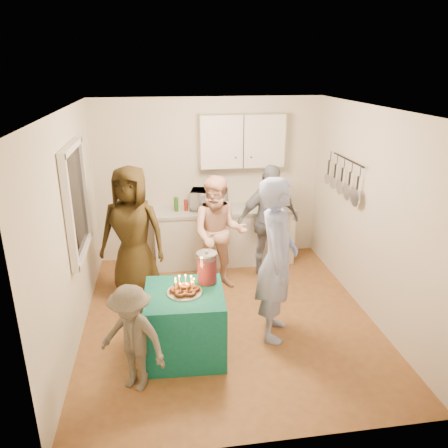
{
  "coord_description": "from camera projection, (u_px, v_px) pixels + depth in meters",
  "views": [
    {
      "loc": [
        -0.77,
        -4.79,
        3.06
      ],
      "look_at": [
        0.0,
        0.35,
        1.15
      ],
      "focal_mm": 35.0,
      "sensor_mm": 36.0,
      "label": 1
    }
  ],
  "objects": [
    {
      "name": "woman_back_center",
      "position": [
        219.0,
        234.0,
        6.11
      ],
      "size": [
        0.89,
        0.75,
        1.65
      ],
      "primitive_type": "imported",
      "rotation": [
        0.0,
        0.0,
        -0.16
      ],
      "color": "#E18B75",
      "rests_on": "floor"
    },
    {
      "name": "ceiling",
      "position": [
        229.0,
        109.0,
        4.71
      ],
      "size": [
        4.0,
        4.0,
        0.0
      ],
      "primitive_type": "plane",
      "color": "white",
      "rests_on": "floor"
    },
    {
      "name": "party_table",
      "position": [
        185.0,
        323.0,
        4.8
      ],
      "size": [
        0.89,
        0.89,
        0.76
      ],
      "primitive_type": "cube",
      "rotation": [
        0.0,
        0.0,
        -0.05
      ],
      "color": "#0E6051",
      "rests_on": "floor"
    },
    {
      "name": "woman_back_left",
      "position": [
        133.0,
        233.0,
        5.89
      ],
      "size": [
        1.03,
        0.81,
        1.84
      ],
      "primitive_type": "imported",
      "rotation": [
        0.0,
        0.0,
        -0.28
      ],
      "color": "brown",
      "rests_on": "floor"
    },
    {
      "name": "man_birthday",
      "position": [
        277.0,
        260.0,
        4.95
      ],
      "size": [
        0.66,
        0.81,
        1.94
      ],
      "primitive_type": "imported",
      "rotation": [
        0.0,
        0.0,
        1.26
      ],
      "color": "#9EADE5",
      "rests_on": "floor"
    },
    {
      "name": "child_near_left",
      "position": [
        132.0,
        339.0,
        4.22
      ],
      "size": [
        0.84,
        0.75,
        1.13
      ],
      "primitive_type": "imported",
      "rotation": [
        0.0,
        0.0,
        -0.57
      ],
      "color": "#514B40",
      "rests_on": "floor"
    },
    {
      "name": "microwave",
      "position": [
        209.0,
        200.0,
        6.82
      ],
      "size": [
        0.63,
        0.5,
        0.31
      ],
      "primitive_type": "imported",
      "rotation": [
        0.0,
        0.0,
        -0.22
      ],
      "color": "white",
      "rests_on": "countertop"
    },
    {
      "name": "woman_back_right",
      "position": [
        268.0,
        221.0,
        6.5
      ],
      "size": [
        1.07,
        0.64,
        1.71
      ],
      "primitive_type": "imported",
      "rotation": [
        0.0,
        0.0,
        0.23
      ],
      "color": "black",
      "rests_on": "floor"
    },
    {
      "name": "counter",
      "position": [
        224.0,
        237.0,
        7.07
      ],
      "size": [
        2.2,
        0.58,
        0.86
      ],
      "primitive_type": "cube",
      "color": "white",
      "rests_on": "floor"
    },
    {
      "name": "pot_rack",
      "position": [
        345.0,
        178.0,
        5.95
      ],
      "size": [
        0.12,
        1.0,
        0.6
      ],
      "primitive_type": "cube",
      "color": "black",
      "rests_on": "right_wall"
    },
    {
      "name": "countertop",
      "position": [
        224.0,
        210.0,
        6.91
      ],
      "size": [
        2.24,
        0.62,
        0.05
      ],
      "primitive_type": "cube",
      "color": "beige",
      "rests_on": "counter"
    },
    {
      "name": "punch_jar",
      "position": [
        207.0,
        268.0,
        4.83
      ],
      "size": [
        0.22,
        0.22,
        0.34
      ],
      "primitive_type": "cylinder",
      "color": "red",
      "rests_on": "party_table"
    },
    {
      "name": "donut_cake",
      "position": [
        185.0,
        285.0,
        4.63
      ],
      "size": [
        0.38,
        0.38,
        0.18
      ],
      "primitive_type": null,
      "color": "#381C0C",
      "rests_on": "party_table"
    },
    {
      "name": "back_wall",
      "position": [
        209.0,
        180.0,
        7.02
      ],
      "size": [
        3.6,
        3.6,
        0.0
      ],
      "primitive_type": "plane",
      "color": "silver",
      "rests_on": "floor"
    },
    {
      "name": "right_wall",
      "position": [
        371.0,
        215.0,
        5.41
      ],
      "size": [
        4.0,
        4.0,
        0.0
      ],
      "primitive_type": "plane",
      "color": "silver",
      "rests_on": "floor"
    },
    {
      "name": "upper_cabinet",
      "position": [
        242.0,
        141.0,
        6.72
      ],
      "size": [
        1.3,
        0.3,
        0.8
      ],
      "primitive_type": "cube",
      "color": "white",
      "rests_on": "back_wall"
    },
    {
      "name": "window_night",
      "position": [
        75.0,
        201.0,
        5.11
      ],
      "size": [
        0.04,
        1.0,
        1.2
      ],
      "primitive_type": "cube",
      "color": "black",
      "rests_on": "left_wall"
    },
    {
      "name": "floor",
      "position": [
        228.0,
        317.0,
        5.61
      ],
      "size": [
        4.0,
        4.0,
        0.0
      ],
      "primitive_type": "plane",
      "color": "brown",
      "rests_on": "ground"
    },
    {
      "name": "left_wall",
      "position": [
        71.0,
        230.0,
        4.91
      ],
      "size": [
        4.0,
        4.0,
        0.0
      ],
      "primitive_type": "plane",
      "color": "silver",
      "rests_on": "floor"
    }
  ]
}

